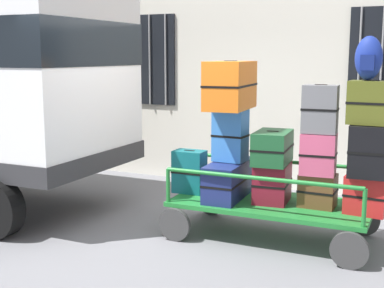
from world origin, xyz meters
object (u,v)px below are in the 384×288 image
(suitcase_midright_middle, at_px, (318,154))
(suitcase_right_top, at_px, (371,103))
(backpack, at_px, (369,58))
(suitcase_midleft_bottom, at_px, (229,180))
(suitcase_center_middle, at_px, (273,147))
(suitcase_midright_bottom, at_px, (318,190))
(suitcase_midleft_middle, at_px, (230,135))
(suitcase_right_bottom, at_px, (366,195))
(luggage_cart, at_px, (271,208))
(suitcase_midleft_top, at_px, (230,85))
(suitcase_center_bottom, at_px, (272,182))
(suitcase_midright_top, at_px, (320,109))
(suitcase_left_bottom, at_px, (189,171))
(suitcase_right_middle, at_px, (369,150))

(suitcase_midright_middle, height_order, suitcase_right_top, suitcase_right_top)
(backpack, bearing_deg, suitcase_midleft_bottom, 178.82)
(suitcase_center_middle, xyz_separation_m, suitcase_midright_bottom, (0.51, 0.03, -0.45))
(suitcase_midright_bottom, distance_m, suitcase_midright_middle, 0.42)
(suitcase_midleft_middle, xyz_separation_m, suitcase_right_bottom, (1.54, -0.04, -0.53))
(luggage_cart, distance_m, suitcase_midleft_top, 1.48)
(suitcase_midright_middle, distance_m, backpack, 1.13)
(suitcase_center_middle, distance_m, suitcase_midright_bottom, 0.68)
(suitcase_center_bottom, relative_size, suitcase_center_middle, 0.84)
(suitcase_midleft_top, xyz_separation_m, suitcase_right_top, (1.54, -0.05, -0.14))
(suitcase_center_bottom, distance_m, suitcase_midright_top, 1.01)
(suitcase_center_middle, relative_size, suitcase_midright_middle, 1.40)
(suitcase_left_bottom, distance_m, suitcase_midleft_bottom, 0.52)
(suitcase_midleft_bottom, bearing_deg, backpack, -1.18)
(suitcase_center_middle, height_order, suitcase_midright_top, suitcase_midright_top)
(suitcase_center_bottom, distance_m, suitcase_right_middle, 1.13)
(suitcase_left_bottom, bearing_deg, suitcase_midleft_middle, 2.59)
(suitcase_left_bottom, relative_size, suitcase_midright_top, 1.01)
(suitcase_left_bottom, distance_m, suitcase_right_top, 2.25)
(suitcase_midright_top, bearing_deg, backpack, -3.40)
(suitcase_midright_top, bearing_deg, suitcase_midright_middle, 90.00)
(suitcase_midleft_top, distance_m, suitcase_right_bottom, 1.90)
(suitcase_right_bottom, bearing_deg, suitcase_midleft_middle, 178.47)
(suitcase_left_bottom, relative_size, backpack, 1.19)
(suitcase_midright_top, height_order, suitcase_right_middle, suitcase_midright_top)
(luggage_cart, distance_m, suitcase_right_top, 1.62)
(suitcase_center_bottom, bearing_deg, luggage_cart, -90.00)
(suitcase_midleft_middle, bearing_deg, suitcase_midleft_top, -90.00)
(suitcase_right_bottom, bearing_deg, suitcase_right_top, -90.00)
(suitcase_midright_top, relative_size, suitcase_right_middle, 0.96)
(suitcase_midleft_top, bearing_deg, backpack, -1.87)
(suitcase_midright_middle, bearing_deg, suitcase_center_bottom, 175.62)
(suitcase_midleft_middle, relative_size, suitcase_right_middle, 1.13)
(suitcase_left_bottom, height_order, backpack, backpack)
(suitcase_right_top, bearing_deg, luggage_cart, 177.82)
(suitcase_midleft_middle, bearing_deg, suitcase_midleft_bottom, -90.00)
(suitcase_right_top, bearing_deg, suitcase_center_middle, 177.47)
(suitcase_midright_top, bearing_deg, suitcase_midleft_top, 178.83)
(suitcase_right_middle, xyz_separation_m, suitcase_right_top, (-0.00, -0.03, 0.49))
(suitcase_midleft_middle, height_order, suitcase_right_middle, suitcase_midleft_middle)
(suitcase_left_bottom, height_order, suitcase_center_bottom, suitcase_left_bottom)
(suitcase_midright_top, height_order, suitcase_right_top, suitcase_right_top)
(suitcase_right_bottom, bearing_deg, suitcase_midright_bottom, 174.45)
(suitcase_center_middle, distance_m, suitcase_midright_top, 0.69)
(suitcase_left_bottom, height_order, suitcase_midright_bottom, suitcase_left_bottom)
(suitcase_left_bottom, bearing_deg, suitcase_right_top, -1.23)
(suitcase_right_bottom, bearing_deg, suitcase_center_middle, 178.91)
(luggage_cart, xyz_separation_m, suitcase_midright_middle, (0.51, -0.01, 0.67))
(suitcase_left_bottom, bearing_deg, suitcase_midleft_bottom, -1.24)
(suitcase_midright_bottom, xyz_separation_m, suitcase_midright_top, (-0.00, -0.05, 0.90))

